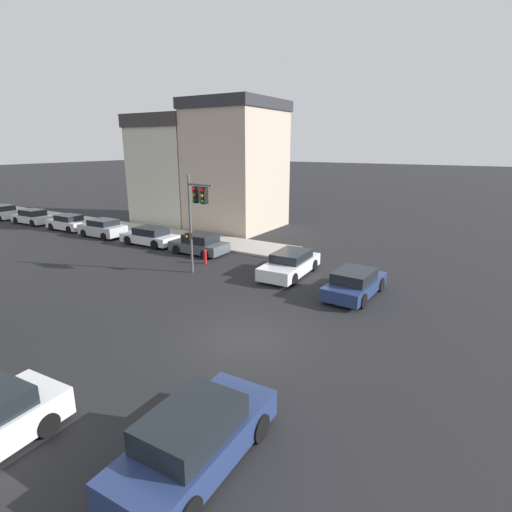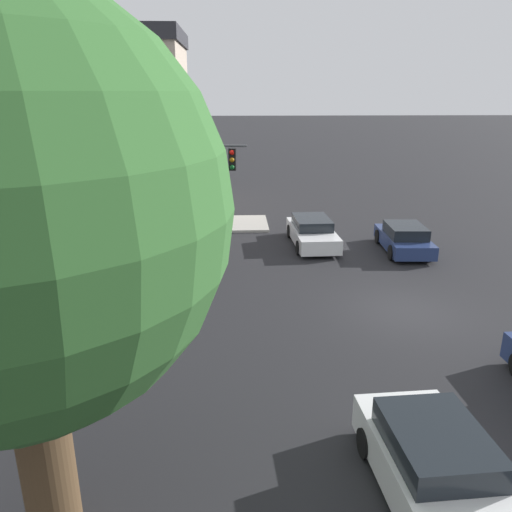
{
  "view_description": "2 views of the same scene",
  "coord_description": "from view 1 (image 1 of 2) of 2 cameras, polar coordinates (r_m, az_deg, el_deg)",
  "views": [
    {
      "loc": [
        -11.68,
        -7.66,
        7.22
      ],
      "look_at": [
        3.89,
        1.86,
        2.1
      ],
      "focal_mm": 28.0,
      "sensor_mm": 36.0,
      "label": 1
    },
    {
      "loc": [
        -15.67,
        5.86,
        7.23
      ],
      "look_at": [
        1.04,
        5.11,
        1.72
      ],
      "focal_mm": 35.0,
      "sensor_mm": 36.0,
      "label": 2
    }
  ],
  "objects": [
    {
      "name": "parked_car_4",
      "position": [
        43.16,
        -29.32,
        4.88
      ],
      "size": [
        1.92,
        4.25,
        1.35
      ],
      "rotation": [
        0.0,
        0.0,
        1.6
      ],
      "color": "silver",
      "rests_on": "ground_plane"
    },
    {
      "name": "fire_hydrant",
      "position": [
        25.11,
        -7.29,
        -0.02
      ],
      "size": [
        0.22,
        0.22,
        0.92
      ],
      "color": "red",
      "rests_on": "ground_plane"
    },
    {
      "name": "parked_car_5",
      "position": [
        47.75,
        -32.46,
        5.3
      ],
      "size": [
        1.92,
        3.83,
        1.36
      ],
      "rotation": [
        0.0,
        0.0,
        1.57
      ],
      "color": "silver",
      "rests_on": "ground_plane"
    },
    {
      "name": "crossing_car_2",
      "position": [
        22.82,
        4.91,
        -1.13
      ],
      "size": [
        4.78,
        2.14,
        1.35
      ],
      "rotation": [
        0.0,
        0.0,
        3.18
      ],
      "color": "silver",
      "rests_on": "ground_plane"
    },
    {
      "name": "crossing_car_3",
      "position": [
        10.12,
        -8.61,
        -24.4
      ],
      "size": [
        4.58,
        2.02,
        1.54
      ],
      "rotation": [
        0.0,
        0.0,
        0.03
      ],
      "color": "navy",
      "rests_on": "ground_plane"
    },
    {
      "name": "ground_plane",
      "position": [
        15.73,
        -1.65,
        -11.68
      ],
      "size": [
        300.0,
        300.0,
        0.0
      ],
      "primitive_type": "plane",
      "color": "black"
    },
    {
      "name": "parked_car_0",
      "position": [
        27.52,
        -8.07,
        1.67
      ],
      "size": [
        2.1,
        3.92,
        1.37
      ],
      "rotation": [
        0.0,
        0.0,
        1.59
      ],
      "color": "#4C5156",
      "rests_on": "ground_plane"
    },
    {
      "name": "parked_car_3",
      "position": [
        38.51,
        -25.23,
        4.32
      ],
      "size": [
        1.88,
        3.97,
        1.34
      ],
      "rotation": [
        0.0,
        0.0,
        1.59
      ],
      "color": "silver",
      "rests_on": "ground_plane"
    },
    {
      "name": "traffic_signal",
      "position": [
        22.33,
        -8.58,
        6.85
      ],
      "size": [
        0.53,
        2.0,
        5.63
      ],
      "rotation": [
        0.0,
        0.0,
        3.02
      ],
      "color": "#515456",
      "rests_on": "ground_plane"
    },
    {
      "name": "crossing_car_1",
      "position": [
        20.22,
        13.91,
        -3.81
      ],
      "size": [
        4.32,
        2.12,
        1.33
      ],
      "rotation": [
        0.0,
        0.0,
        -0.05
      ],
      "color": "navy",
      "rests_on": "ground_plane"
    },
    {
      "name": "rowhouse_backdrop",
      "position": [
        37.39,
        -6.85,
        12.48
      ],
      "size": [
        7.7,
        13.45,
        10.85
      ],
      "color": "#BCA893",
      "rests_on": "ground_plane"
    },
    {
      "name": "sidewalk_strip",
      "position": [
        48.41,
        -28.74,
        5.24
      ],
      "size": [
        3.45,
        60.0,
        0.15
      ],
      "color": "#ADA89E",
      "rests_on": "ground_plane"
    },
    {
      "name": "parked_car_1",
      "position": [
        30.7,
        -14.91,
        2.74
      ],
      "size": [
        2.01,
        4.41,
        1.32
      ],
      "rotation": [
        0.0,
        0.0,
        1.59
      ],
      "color": "silver",
      "rests_on": "ground_plane"
    },
    {
      "name": "parked_car_2",
      "position": [
        34.61,
        -21.06,
        3.7
      ],
      "size": [
        2.03,
        3.91,
        1.41
      ],
      "rotation": [
        0.0,
        0.0,
        1.6
      ],
      "color": "#B7B7BC",
      "rests_on": "ground_plane"
    }
  ]
}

